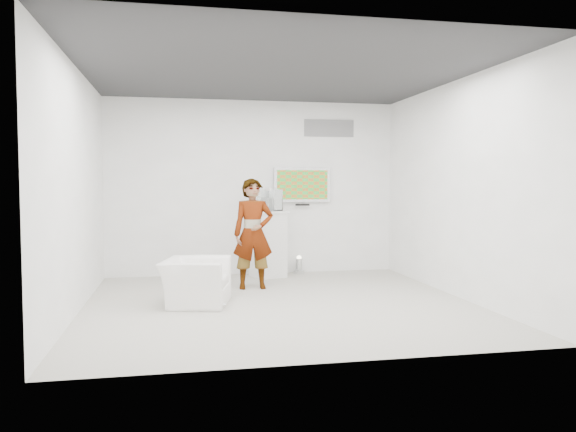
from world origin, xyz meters
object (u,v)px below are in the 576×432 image
object	(u,v)px
person	(253,234)
armchair	(196,282)
pedestal	(268,244)
floor_uplight	(299,265)
tv	(302,185)

from	to	relation	value
person	armchair	distance (m)	1.41
pedestal	floor_uplight	bearing A→B (deg)	20.07
person	pedestal	world-z (taller)	person
tv	person	distance (m)	1.84
person	armchair	world-z (taller)	person
floor_uplight	tv	bearing A→B (deg)	58.41
tv	floor_uplight	xyz separation A→B (m)	(-0.08, -0.13, -1.40)
armchair	tv	bearing A→B (deg)	-26.24
tv	person	size ratio (longest dim) A/B	0.61
tv	armchair	distance (m)	3.25
pedestal	tv	bearing A→B (deg)	27.24
pedestal	person	bearing A→B (deg)	-111.01
tv	armchair	world-z (taller)	tv
person	armchair	xyz separation A→B (m)	(-0.88, -0.97, -0.53)
tv	pedestal	distance (m)	1.24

